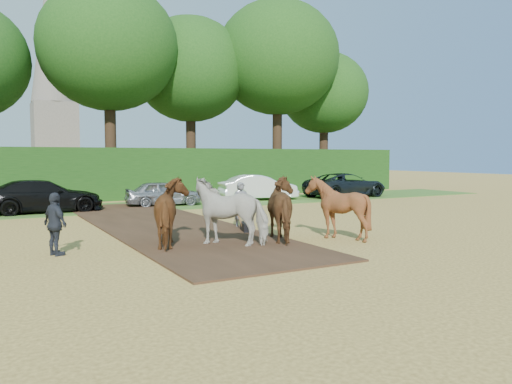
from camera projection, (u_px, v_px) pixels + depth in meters
name	position (u px, v px, depth m)	size (l,w,h in m)	color
ground	(199.00, 266.00, 11.42)	(120.00, 120.00, 0.00)	gold
earth_strip	(163.00, 224.00, 18.24)	(4.50, 17.00, 0.05)	#472D1C
grass_verge	(85.00, 209.00, 23.61)	(50.00, 5.00, 0.03)	#38601E
hedgerow	(69.00, 175.00, 27.43)	(46.00, 1.60, 3.00)	#14380F
spectator_far	(55.00, 224.00, 12.60)	(0.94, 0.39, 1.61)	#21252D
plough_team	(259.00, 210.00, 14.56)	(6.69, 4.86, 1.93)	brown
parked_cars	(118.00, 194.00, 24.03)	(35.45, 3.34, 1.48)	#B4B7BB
treeline	(26.00, 45.00, 28.84)	(48.70, 10.60, 14.21)	#382616
church	(53.00, 63.00, 60.28)	(5.20, 5.20, 27.00)	slate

